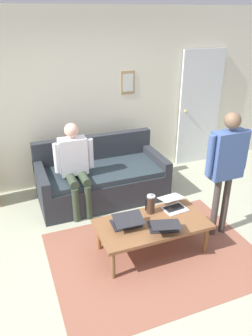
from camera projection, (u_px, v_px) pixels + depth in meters
ground_plane at (146, 254)px, 3.90m from camera, size 7.68×7.68×0.00m
area_rug at (155, 255)px, 3.87m from camera, size 2.40×1.77×0.01m
back_wall at (90, 100)px, 5.15m from camera, size 7.04×0.11×2.70m
interior_door at (200, 109)px, 5.88m from camera, size 0.82×0.09×2.05m
couch at (101, 179)px, 4.98m from camera, size 1.88×0.93×0.88m
coffee_table at (152, 225)px, 3.80m from camera, size 1.30×0.65×0.40m
laptop_left at (127, 222)px, 3.72m from camera, size 0.35×0.33×0.15m
laptop_center at (173, 205)px, 4.04m from camera, size 0.32×0.34×0.14m
laptop_right at (164, 226)px, 3.64m from camera, size 0.41×0.44×0.14m
french_press at (151, 204)px, 3.92m from camera, size 0.12×0.10×0.27m
person_standing at (227, 160)px, 3.83m from camera, size 0.57×0.19×1.61m
person_seated at (75, 164)px, 4.46m from camera, size 0.55×0.51×1.28m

